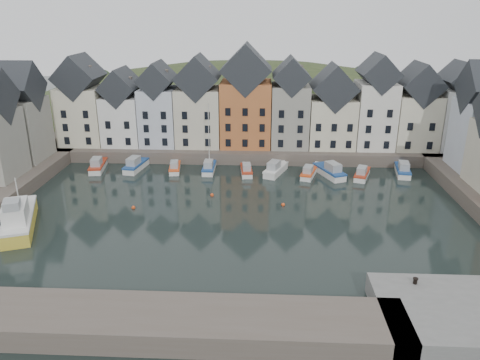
# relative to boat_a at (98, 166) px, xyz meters

# --- Properties ---
(ground) EXTENTS (260.00, 260.00, 0.00)m
(ground) POSITION_rel_boat_a_xyz_m (24.01, -18.43, -0.74)
(ground) COLOR black
(ground) RESTS_ON ground
(far_quay) EXTENTS (90.00, 16.00, 2.00)m
(far_quay) POSITION_rel_boat_a_xyz_m (24.01, 11.57, 0.26)
(far_quay) COLOR brown
(far_quay) RESTS_ON ground
(near_wall) EXTENTS (50.00, 6.00, 2.00)m
(near_wall) POSITION_rel_boat_a_xyz_m (14.01, -40.43, 0.26)
(near_wall) COLOR brown
(near_wall) RESTS_ON ground
(hillside) EXTENTS (153.60, 70.40, 64.00)m
(hillside) POSITION_rel_boat_a_xyz_m (24.02, 37.57, -18.70)
(hillside) COLOR #27341A
(hillside) RESTS_ON ground
(far_terrace) EXTENTS (72.37, 8.16, 17.78)m
(far_terrace) POSITION_rel_boat_a_xyz_m (27.22, 9.57, 8.13)
(far_terrace) COLOR beige
(far_terrace) RESTS_ON far_quay
(left_terrace) EXTENTS (7.65, 17.00, 15.69)m
(left_terrace) POSITION_rel_boat_a_xyz_m (-11.99, -4.93, 8.13)
(left_terrace) COLOR gray
(left_terrace) RESTS_ON left_quay
(mooring_buoys) EXTENTS (20.50, 5.50, 0.50)m
(mooring_buoys) POSITION_rel_boat_a_xyz_m (20.01, -13.10, -0.59)
(mooring_buoys) COLOR #D54719
(mooring_buoys) RESTS_ON ground
(boat_a) EXTENTS (2.91, 6.73, 2.50)m
(boat_a) POSITION_rel_boat_a_xyz_m (0.00, 0.00, 0.00)
(boat_a) COLOR silver
(boat_a) RESTS_ON ground
(boat_b) EXTENTS (3.10, 6.96, 2.58)m
(boat_b) POSITION_rel_boat_a_xyz_m (6.22, 0.51, 0.02)
(boat_b) COLOR silver
(boat_b) RESTS_ON ground
(boat_c) EXTENTS (2.34, 5.55, 2.07)m
(boat_c) POSITION_rel_boat_a_xyz_m (12.78, 0.01, -0.13)
(boat_c) COLOR silver
(boat_c) RESTS_ON ground
(boat_d) EXTENTS (1.83, 5.89, 11.26)m
(boat_d) POSITION_rel_boat_a_xyz_m (18.41, 0.13, -0.01)
(boat_d) COLOR silver
(boat_d) RESTS_ON ground
(boat_e) EXTENTS (2.24, 5.63, 2.11)m
(boat_e) POSITION_rel_boat_a_xyz_m (24.56, -0.71, -0.12)
(boat_e) COLOR silver
(boat_e) RESTS_ON ground
(boat_f) EXTENTS (4.30, 6.92, 2.54)m
(boat_f) POSITION_rel_boat_a_xyz_m (29.22, -0.48, 0.01)
(boat_f) COLOR silver
(boat_f) RESTS_ON ground
(boat_g) EXTENTS (3.25, 5.85, 2.15)m
(boat_g) POSITION_rel_boat_a_xyz_m (34.48, -1.51, -0.11)
(boat_g) COLOR silver
(boat_g) RESTS_ON ground
(boat_h) EXTENTS (4.77, 7.31, 2.69)m
(boat_h) POSITION_rel_boat_a_xyz_m (37.87, -1.15, 0.06)
(boat_h) COLOR silver
(boat_h) RESTS_ON ground
(boat_i) EXTENTS (3.62, 6.06, 2.23)m
(boat_i) POSITION_rel_boat_a_xyz_m (42.80, -1.73, -0.08)
(boat_i) COLOR silver
(boat_i) RESTS_ON ground
(boat_j) EXTENTS (3.00, 6.70, 2.48)m
(boat_j) POSITION_rel_boat_a_xyz_m (49.68, 0.35, -0.00)
(boat_j) COLOR silver
(boat_j) RESTS_ON ground
(large_vessel) EXTENTS (7.19, 12.03, 6.08)m
(large_vessel) POSITION_rel_boat_a_xyz_m (-1.99, -22.33, 0.68)
(large_vessel) COLOR gold
(large_vessel) RESTS_ON ground
(mooring_bollard) EXTENTS (0.48, 0.48, 0.56)m
(mooring_bollard) POSITION_rel_boat_a_xyz_m (40.91, -35.13, 1.57)
(mooring_bollard) COLOR black
(mooring_bollard) RESTS_ON near_quay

